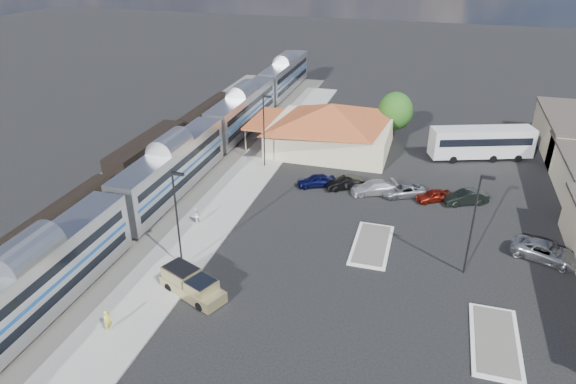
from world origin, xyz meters
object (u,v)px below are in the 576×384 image
(pickup_truck, at_px, (192,285))
(suv, at_px, (546,252))
(station_depot, at_px, (331,126))
(coach_bus, at_px, (482,141))

(pickup_truck, distance_m, suv, 30.27)
(suv, bearing_deg, station_depot, 69.73)
(station_depot, xyz_separation_m, suv, (23.38, -20.05, -2.34))
(coach_bus, bearing_deg, suv, 172.47)
(station_depot, height_order, pickup_truck, station_depot)
(station_depot, relative_size, suv, 3.21)
(station_depot, relative_size, coach_bus, 1.43)
(station_depot, bearing_deg, suv, -40.62)
(pickup_truck, bearing_deg, coach_bus, -9.31)
(station_depot, height_order, coach_bus, station_depot)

